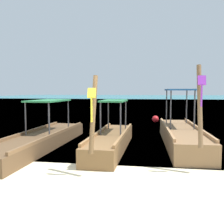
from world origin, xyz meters
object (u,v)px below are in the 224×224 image
Objects in this scene: longtail_boat_violet_ribbon at (181,135)px; longtail_boat_pink_ribbon at (40,140)px; mooring_buoy_near at (155,119)px; longtail_boat_yellow_ribbon at (111,140)px.

longtail_boat_pink_ribbon is at bearing -165.65° from longtail_boat_violet_ribbon.
longtail_boat_violet_ribbon is at bearing -82.31° from mooring_buoy_near.
mooring_buoy_near is at bearing 63.66° from longtail_boat_pink_ribbon.
mooring_buoy_near is (4.22, 8.53, -0.08)m from longtail_boat_pink_ribbon.
longtail_boat_violet_ribbon is (2.55, 1.20, 0.04)m from longtail_boat_yellow_ribbon.
longtail_boat_violet_ribbon is (5.19, 1.33, 0.08)m from longtail_boat_pink_ribbon.
longtail_boat_pink_ribbon reaches higher than longtail_boat_yellow_ribbon.
longtail_boat_yellow_ribbon reaches higher than mooring_buoy_near.
longtail_boat_yellow_ribbon is 8.55m from mooring_buoy_near.
longtail_boat_pink_ribbon is 5.36m from longtail_boat_violet_ribbon.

